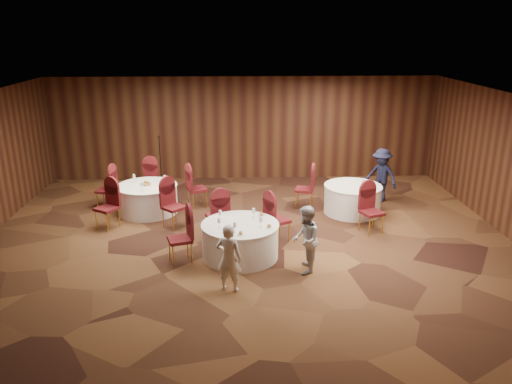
{
  "coord_description": "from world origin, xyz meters",
  "views": [
    {
      "loc": [
        -0.24,
        -10.4,
        4.62
      ],
      "look_at": [
        0.2,
        0.2,
        1.1
      ],
      "focal_mm": 35.0,
      "sensor_mm": 36.0,
      "label": 1
    }
  ],
  "objects_px": {
    "table_main": "(240,240)",
    "woman_a": "(229,258)",
    "table_left": "(148,199)",
    "man_c": "(381,175)",
    "table_right": "(352,199)",
    "woman_b": "(305,240)",
    "mic_stand": "(161,174)"
  },
  "relations": [
    {
      "from": "mic_stand",
      "to": "woman_a",
      "type": "height_order",
      "value": "mic_stand"
    },
    {
      "from": "table_main",
      "to": "man_c",
      "type": "bearing_deg",
      "value": 40.88
    },
    {
      "from": "woman_a",
      "to": "woman_b",
      "type": "bearing_deg",
      "value": -138.79
    },
    {
      "from": "table_left",
      "to": "table_main",
      "type": "bearing_deg",
      "value": -49.21
    },
    {
      "from": "table_main",
      "to": "table_left",
      "type": "relative_size",
      "value": 1.04
    },
    {
      "from": "table_right",
      "to": "mic_stand",
      "type": "bearing_deg",
      "value": 157.22
    },
    {
      "from": "mic_stand",
      "to": "woman_b",
      "type": "xyz_separation_m",
      "value": [
        3.56,
        -5.44,
        0.21
      ]
    },
    {
      "from": "table_main",
      "to": "man_c",
      "type": "xyz_separation_m",
      "value": [
        3.92,
        3.39,
        0.37
      ]
    },
    {
      "from": "table_left",
      "to": "table_right",
      "type": "height_order",
      "value": "same"
    },
    {
      "from": "table_left",
      "to": "woman_a",
      "type": "height_order",
      "value": "woman_a"
    },
    {
      "from": "table_main",
      "to": "table_right",
      "type": "xyz_separation_m",
      "value": [
        2.94,
        2.51,
        -0.0
      ]
    },
    {
      "from": "table_left",
      "to": "woman_a",
      "type": "xyz_separation_m",
      "value": [
        2.16,
        -4.16,
        0.28
      ]
    },
    {
      "from": "table_left",
      "to": "woman_b",
      "type": "height_order",
      "value": "woman_b"
    },
    {
      "from": "table_right",
      "to": "woman_a",
      "type": "relative_size",
      "value": 1.14
    },
    {
      "from": "table_left",
      "to": "woman_b",
      "type": "bearing_deg",
      "value": -43.73
    },
    {
      "from": "woman_a",
      "to": "woman_b",
      "type": "height_order",
      "value": "woman_b"
    },
    {
      "from": "man_c",
      "to": "woman_a",
      "type": "bearing_deg",
      "value": -82.25
    },
    {
      "from": "table_left",
      "to": "table_right",
      "type": "xyz_separation_m",
      "value": [
        5.32,
        -0.24,
        -0.0
      ]
    },
    {
      "from": "table_left",
      "to": "table_right",
      "type": "relative_size",
      "value": 1.05
    },
    {
      "from": "table_main",
      "to": "mic_stand",
      "type": "xyz_separation_m",
      "value": [
        -2.29,
        4.71,
        0.1
      ]
    },
    {
      "from": "table_main",
      "to": "woman_a",
      "type": "relative_size",
      "value": 1.24
    },
    {
      "from": "table_main",
      "to": "mic_stand",
      "type": "distance_m",
      "value": 5.24
    },
    {
      "from": "woman_b",
      "to": "man_c",
      "type": "xyz_separation_m",
      "value": [
        2.65,
        4.12,
        0.06
      ]
    },
    {
      "from": "mic_stand",
      "to": "woman_b",
      "type": "relative_size",
      "value": 1.19
    },
    {
      "from": "woman_b",
      "to": "mic_stand",
      "type": "bearing_deg",
      "value": -137.3
    },
    {
      "from": "mic_stand",
      "to": "woman_b",
      "type": "distance_m",
      "value": 6.51
    },
    {
      "from": "table_main",
      "to": "table_right",
      "type": "distance_m",
      "value": 3.87
    },
    {
      "from": "table_main",
      "to": "woman_b",
      "type": "xyz_separation_m",
      "value": [
        1.27,
        -0.73,
        0.31
      ]
    },
    {
      "from": "table_main",
      "to": "woman_a",
      "type": "height_order",
      "value": "woman_a"
    },
    {
      "from": "woman_b",
      "to": "man_c",
      "type": "distance_m",
      "value": 4.9
    },
    {
      "from": "woman_a",
      "to": "man_c",
      "type": "distance_m",
      "value": 6.33
    },
    {
      "from": "table_left",
      "to": "man_c",
      "type": "height_order",
      "value": "man_c"
    }
  ]
}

